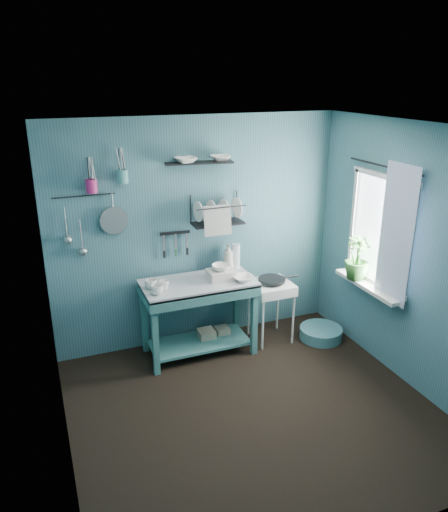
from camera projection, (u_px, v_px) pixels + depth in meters
name	position (u px, v px, depth m)	size (l,w,h in m)	color
floor	(253.00, 410.00, 4.54)	(3.20, 3.20, 0.00)	black
ceiling	(260.00, 129.00, 3.69)	(3.20, 3.20, 0.00)	silver
wall_back	(198.00, 233.00, 5.42)	(3.20, 3.20, 0.00)	#315B66
wall_front	(369.00, 382.00, 2.80)	(3.20, 3.20, 0.00)	#315B66
wall_left	(53.00, 316.00, 3.56)	(3.00, 3.00, 0.00)	#315B66
wall_right	(411.00, 259.00, 4.67)	(3.00, 3.00, 0.00)	#315B66
work_counter	(199.00, 318.00, 5.35)	(1.18, 0.59, 0.84)	#326969
mug_left	(157.00, 290.00, 4.89)	(0.12, 0.12, 0.10)	white
mug_mid	(164.00, 285.00, 5.01)	(0.10, 0.10, 0.09)	white
mug_right	(151.00, 284.00, 5.02)	(0.12, 0.12, 0.10)	white
wash_tub	(221.00, 275.00, 5.26)	(0.28, 0.22, 0.10)	beige
tub_bowl	(221.00, 267.00, 5.23)	(0.20, 0.20, 0.06)	white
soap_bottle	(228.00, 257.00, 5.48)	(0.12, 0.12, 0.30)	beige
water_bottle	(236.00, 256.00, 5.53)	(0.09, 0.09, 0.28)	silver
counter_bowl	(243.00, 278.00, 5.23)	(0.22, 0.22, 0.05)	white
hotplate_stand	(271.00, 311.00, 5.66)	(0.44, 0.44, 0.70)	silver
frying_pan	(272.00, 280.00, 5.53)	(0.30, 0.30, 0.04)	black
knife_strip	(175.00, 233.00, 5.29)	(0.32, 0.02, 0.03)	black
dish_rack	(218.00, 210.00, 5.28)	(0.55, 0.24, 0.32)	black
upper_shelf	(199.00, 163.00, 5.07)	(0.70, 0.18, 0.01)	black
shelf_bowl_left	(186.00, 157.00, 5.00)	(0.22, 0.22, 0.05)	white
shelf_bowl_right	(221.00, 161.00, 5.15)	(0.21, 0.21, 0.05)	white
utensil_cup_magenta	(91.00, 186.00, 4.76)	(0.11, 0.11, 0.13)	#B12066
utensil_cup_teal	(122.00, 176.00, 4.84)	(0.11, 0.11, 0.13)	teal
colander	(114.00, 220.00, 4.98)	(0.28, 0.28, 0.03)	#929499
ladle_outer	(66.00, 223.00, 4.82)	(0.01, 0.01, 0.30)	#929499
ladle_inner	(81.00, 235.00, 4.92)	(0.01, 0.01, 0.30)	#929499
hook_rail	(84.00, 196.00, 4.82)	(0.01, 0.01, 0.60)	black
window_glass	(381.00, 231.00, 5.00)	(1.10, 1.10, 0.00)	white
windowsill	(368.00, 286.00, 5.18)	(0.16, 0.95, 0.04)	silver
curtain	(396.00, 235.00, 4.70)	(1.35, 1.35, 0.00)	white
curtain_rod	(384.00, 166.00, 4.77)	(0.02, 0.02, 1.05)	black
potted_plant	(357.00, 258.00, 5.24)	(0.26, 0.26, 0.46)	#306729
storage_tin_large	(206.00, 339.00, 5.54)	(0.18, 0.18, 0.22)	gray
storage_tin_small	(222.00, 335.00, 5.64)	(0.15, 0.15, 0.20)	gray
floor_basin	(321.00, 333.00, 5.76)	(0.49, 0.49, 0.13)	teal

